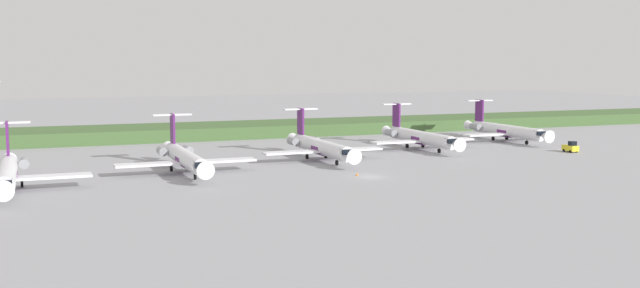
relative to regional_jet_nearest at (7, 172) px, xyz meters
name	(u,v)px	position (x,y,z in m)	size (l,w,h in m)	color
ground_plane	(304,155)	(53.00, 21.53, -2.54)	(500.00, 500.00, 0.00)	#939399
grass_berm	(247,129)	(53.00, 61.96, -1.06)	(320.00, 20.00, 2.95)	#426033
regional_jet_nearest	(7,172)	(0.00, 0.00, 0.00)	(22.81, 31.00, 9.00)	white
regional_jet_second	(185,157)	(26.75, 7.40, 0.00)	(22.81, 31.00, 9.00)	white
regional_jet_third	(320,146)	(53.21, 13.56, 0.00)	(22.81, 31.00, 9.00)	white
regional_jet_fourth	(419,137)	(78.88, 21.78, 0.00)	(22.81, 31.00, 9.00)	white
regional_jet_fifth	(505,130)	(104.63, 27.74, 0.00)	(22.81, 31.00, 9.00)	white
baggage_tug	(571,147)	(104.28, 5.26, -1.53)	(1.72, 3.20, 2.30)	yellow
safety_cone_front_marker	(357,174)	(51.63, -6.52, -2.26)	(0.44, 0.44, 0.55)	orange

